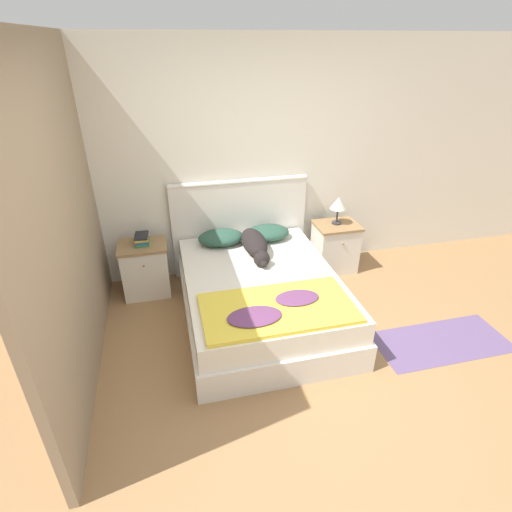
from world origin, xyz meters
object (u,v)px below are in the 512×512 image
(nightstand_right, at_px, (335,247))
(table_lamp, at_px, (338,204))
(bed, at_px, (261,297))
(nightstand_left, at_px, (146,269))
(pillow_left, at_px, (221,237))
(book_stack, at_px, (142,239))
(dog, at_px, (255,244))
(pillow_right, at_px, (267,233))

(nightstand_right, bearing_deg, table_lamp, 90.00)
(bed, xyz_separation_m, table_lamp, (1.10, 0.76, 0.59))
(nightstand_left, bearing_deg, nightstand_right, 0.00)
(bed, xyz_separation_m, nightstand_left, (-1.10, 0.73, 0.05))
(pillow_left, height_order, book_stack, book_stack)
(nightstand_left, height_order, book_stack, book_stack)
(dog, bearing_deg, book_stack, 165.21)
(bed, xyz_separation_m, nightstand_right, (1.10, 0.73, 0.05))
(nightstand_right, relative_size, dog, 0.72)
(bed, relative_size, book_stack, 8.97)
(table_lamp, bearing_deg, nightstand_left, -179.35)
(bed, bearing_deg, dog, 83.40)
(nightstand_right, bearing_deg, book_stack, 179.35)
(nightstand_right, relative_size, pillow_left, 1.19)
(nightstand_right, distance_m, book_stack, 2.22)
(table_lamp, bearing_deg, bed, -145.40)
(book_stack, bearing_deg, nightstand_right, -0.65)
(nightstand_right, bearing_deg, dog, -165.11)
(pillow_left, height_order, pillow_right, same)
(pillow_right, height_order, table_lamp, table_lamp)
(book_stack, height_order, table_lamp, table_lamp)
(nightstand_left, height_order, pillow_right, pillow_right)
(pillow_right, relative_size, table_lamp, 1.52)
(nightstand_left, xyz_separation_m, nightstand_right, (2.19, 0.00, 0.00))
(dog, bearing_deg, nightstand_left, 166.42)
(nightstand_left, relative_size, pillow_right, 1.19)
(table_lamp, bearing_deg, dog, -163.84)
(pillow_left, distance_m, book_stack, 0.83)
(pillow_left, distance_m, dog, 0.43)
(bed, relative_size, nightstand_left, 3.30)
(dog, xyz_separation_m, book_stack, (-1.15, 0.30, 0.05))
(dog, distance_m, table_lamp, 1.11)
(pillow_right, bearing_deg, book_stack, 179.39)
(bed, bearing_deg, nightstand_left, 146.29)
(nightstand_left, relative_size, dog, 0.72)
(bed, relative_size, nightstand_right, 3.30)
(nightstand_left, bearing_deg, dog, -13.58)
(nightstand_left, bearing_deg, pillow_right, 0.44)
(nightstand_left, distance_m, pillow_left, 0.88)
(pillow_right, bearing_deg, nightstand_right, -0.71)
(nightstand_right, bearing_deg, nightstand_left, 180.00)
(pillow_right, bearing_deg, nightstand_left, -179.56)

